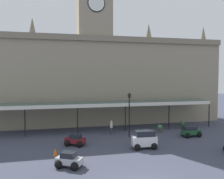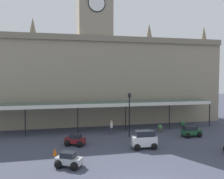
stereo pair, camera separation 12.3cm
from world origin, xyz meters
The scene contains 11 objects.
station_building centered at (0.00, 21.87, 7.10)m, with size 38.78×5.90×20.89m.
entrance_canopy centered at (0.00, 16.70, 3.57)m, with size 30.63×3.26×3.71m.
car_silver_sedan centered at (-4.61, 4.76, 0.50)m, with size 2.25×2.06×1.19m.
car_white_van centered at (2.79, 7.93, 0.81)m, with size 2.44×1.66×1.77m.
car_green_estate centered at (9.71, 10.99, 0.56)m, with size 2.30×1.63×1.27m.
car_maroon_sedan centered at (-3.71, 10.48, 0.50)m, with size 2.24×2.03×1.19m.
pedestrian_beside_cars centered at (0.94, 14.31, 0.91)m, with size 0.34×0.39×1.67m.
victorian_lamppost centered at (2.65, 12.48, 3.20)m, with size 0.30×0.30×5.18m.
traffic_cone centered at (-5.69, 7.80, 0.35)m, with size 0.40×0.40×0.71m, color orange.
planter_near_kerb centered at (7.14, 13.88, 0.49)m, with size 0.60×0.60×0.96m.
planter_forecourt_centre centered at (11.01, 15.22, 0.49)m, with size 0.60×0.60×0.96m.
Camera 2 is at (-5.34, -13.60, 7.06)m, focal length 38.08 mm.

